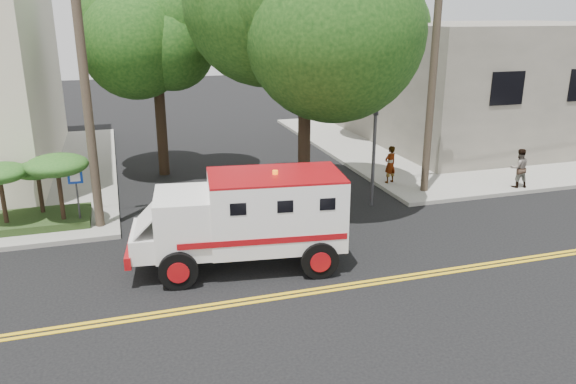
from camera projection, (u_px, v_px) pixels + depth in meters
name	position (u px, v px, depth m)	size (l,w,h in m)	color
ground	(330.00, 289.00, 14.27)	(100.00, 100.00, 0.00)	black
sidewalk_ne	(472.00, 140.00, 30.32)	(17.00, 17.00, 0.15)	gray
building_right	(496.00, 81.00, 30.26)	(14.00, 12.00, 6.00)	#6B665C
utility_pole_left	(86.00, 90.00, 16.76)	(0.28, 0.28, 9.00)	#382D23
utility_pole_right	(433.00, 76.00, 20.30)	(0.28, 0.28, 9.00)	#382D23
tree_left	(164.00, 37.00, 22.46)	(4.48, 4.20, 7.70)	black
tree_right	(381.00, 24.00, 29.22)	(4.80, 4.50, 8.20)	black
traffic_signal	(374.00, 145.00, 19.75)	(0.15, 0.18, 3.60)	#3F3F42
accessibility_sign	(77.00, 190.00, 17.71)	(0.45, 0.10, 2.02)	#3F3F42
palm_planter	(35.00, 180.00, 17.68)	(3.52, 2.63, 2.36)	#1E3314
armored_truck	(248.00, 215.00, 15.13)	(5.96, 2.92, 2.61)	white
pedestrian_a	(390.00, 164.00, 22.40)	(0.55, 0.36, 1.50)	gray
pedestrian_b	(519.00, 168.00, 21.81)	(0.75, 0.58, 1.54)	gray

